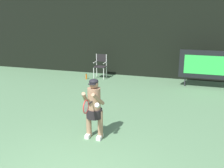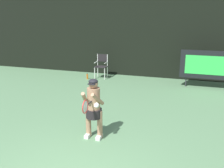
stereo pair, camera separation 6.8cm
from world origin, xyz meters
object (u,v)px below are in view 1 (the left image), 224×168
scoreboard (208,65)px  water_bottle (86,77)px  umpire_chair (101,65)px  tennis_player (94,106)px  tennis_racket (86,106)px

scoreboard → water_bottle: size_ratio=8.30×
scoreboard → umpire_chair: scoreboard is taller
tennis_player → umpire_chair: bearing=107.9°
tennis_racket → tennis_player: bearing=97.8°
water_bottle → tennis_player: bearing=-65.6°
tennis_player → tennis_racket: tennis_player is taller
scoreboard → tennis_player: scoreboard is taller
scoreboard → umpire_chair: bearing=176.3°
scoreboard → tennis_racket: scoreboard is taller
tennis_player → tennis_racket: (0.00, -0.49, 0.17)m
tennis_racket → water_bottle: bearing=119.9°
umpire_chair → scoreboard: bearing=-3.7°
scoreboard → tennis_racket: size_ratio=3.65×
umpire_chair → tennis_racket: tennis_racket is taller
umpire_chair → tennis_player: (1.81, -5.62, 0.20)m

